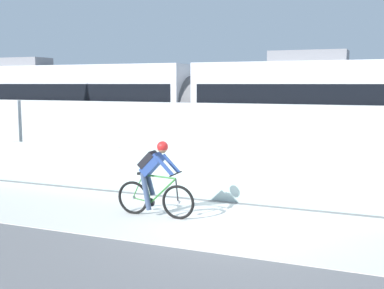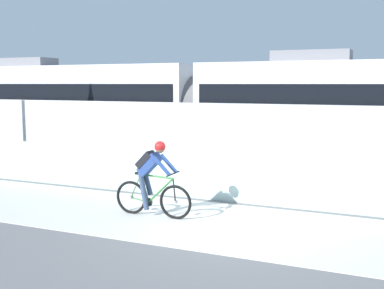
# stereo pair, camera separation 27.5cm
# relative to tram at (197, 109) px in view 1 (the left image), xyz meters

# --- Properties ---
(ground_plane) EXTENTS (200.00, 200.00, 0.00)m
(ground_plane) POSITION_rel_tram_xyz_m (3.39, -6.85, -1.89)
(ground_plane) COLOR slate
(bike_path_deck) EXTENTS (32.00, 3.20, 0.01)m
(bike_path_deck) POSITION_rel_tram_xyz_m (3.39, -6.85, -1.89)
(bike_path_deck) COLOR silver
(bike_path_deck) RESTS_ON ground
(glass_parapet) EXTENTS (32.00, 0.05, 1.15)m
(glass_parapet) POSITION_rel_tram_xyz_m (3.39, -5.00, -1.32)
(glass_parapet) COLOR #ADC6C1
(glass_parapet) RESTS_ON ground
(concrete_barrier_wall) EXTENTS (32.00, 0.36, 2.25)m
(concrete_barrier_wall) POSITION_rel_tram_xyz_m (3.39, -3.20, -0.77)
(concrete_barrier_wall) COLOR silver
(concrete_barrier_wall) RESTS_ON ground
(tram_rail_near) EXTENTS (32.00, 0.08, 0.01)m
(tram_rail_near) POSITION_rel_tram_xyz_m (3.39, -0.72, -1.89)
(tram_rail_near) COLOR #595654
(tram_rail_near) RESTS_ON ground
(tram_rail_far) EXTENTS (32.00, 0.08, 0.01)m
(tram_rail_far) POSITION_rel_tram_xyz_m (3.39, 0.72, -1.89)
(tram_rail_far) COLOR #595654
(tram_rail_far) RESTS_ON ground
(tram) EXTENTS (22.56, 2.54, 3.81)m
(tram) POSITION_rel_tram_xyz_m (0.00, 0.00, 0.00)
(tram) COLOR silver
(tram) RESTS_ON ground
(cyclist_on_bike) EXTENTS (1.77, 0.58, 1.61)m
(cyclist_on_bike) POSITION_rel_tram_xyz_m (1.75, -6.85, -1.09)
(cyclist_on_bike) COLOR black
(cyclist_on_bike) RESTS_ON ground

